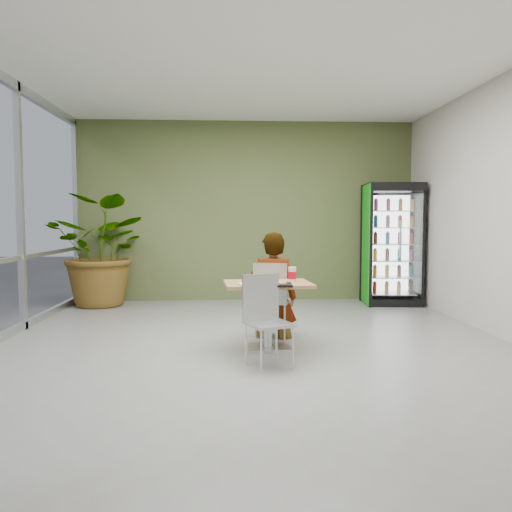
{
  "coord_description": "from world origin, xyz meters",
  "views": [
    {
      "loc": [
        -0.27,
        -5.46,
        1.42
      ],
      "look_at": [
        0.03,
        0.58,
        1.0
      ],
      "focal_mm": 35.0,
      "sensor_mm": 36.0,
      "label": 1
    }
  ],
  "objects_px": {
    "chair_far": "(271,294)",
    "soda_cup": "(292,275)",
    "beverage_fridge": "(392,244)",
    "dining_table": "(268,302)",
    "chair_near": "(265,312)",
    "seated_woman": "(273,297)",
    "potted_plant": "(104,251)",
    "cafeteria_tray": "(273,285)"
  },
  "relations": [
    {
      "from": "dining_table",
      "to": "chair_far",
      "type": "relative_size",
      "value": 1.07
    },
    {
      "from": "soda_cup",
      "to": "potted_plant",
      "type": "distance_m",
      "value": 4.08
    },
    {
      "from": "chair_far",
      "to": "beverage_fridge",
      "type": "xyz_separation_m",
      "value": [
        2.27,
        2.4,
        0.49
      ]
    },
    {
      "from": "chair_far",
      "to": "soda_cup",
      "type": "xyz_separation_m",
      "value": [
        0.19,
        -0.48,
        0.29
      ]
    },
    {
      "from": "seated_woman",
      "to": "potted_plant",
      "type": "distance_m",
      "value": 3.62
    },
    {
      "from": "chair_near",
      "to": "cafeteria_tray",
      "type": "distance_m",
      "value": 0.39
    },
    {
      "from": "chair_far",
      "to": "potted_plant",
      "type": "bearing_deg",
      "value": -28.27
    },
    {
      "from": "chair_far",
      "to": "beverage_fridge",
      "type": "distance_m",
      "value": 3.34
    },
    {
      "from": "soda_cup",
      "to": "seated_woman",
      "type": "bearing_deg",
      "value": 107.79
    },
    {
      "from": "dining_table",
      "to": "cafeteria_tray",
      "type": "distance_m",
      "value": 0.37
    },
    {
      "from": "chair_far",
      "to": "chair_near",
      "type": "xyz_separation_m",
      "value": [
        -0.16,
        -1.13,
        -0.02
      ]
    },
    {
      "from": "dining_table",
      "to": "beverage_fridge",
      "type": "height_order",
      "value": "beverage_fridge"
    },
    {
      "from": "chair_near",
      "to": "cafeteria_tray",
      "type": "height_order",
      "value": "chair_near"
    },
    {
      "from": "seated_woman",
      "to": "soda_cup",
      "type": "height_order",
      "value": "seated_woman"
    },
    {
      "from": "seated_woman",
      "to": "cafeteria_tray",
      "type": "relative_size",
      "value": 4.04
    },
    {
      "from": "chair_far",
      "to": "seated_woman",
      "type": "height_order",
      "value": "seated_woman"
    },
    {
      "from": "seated_woman",
      "to": "soda_cup",
      "type": "distance_m",
      "value": 0.64
    },
    {
      "from": "beverage_fridge",
      "to": "potted_plant",
      "type": "xyz_separation_m",
      "value": [
        -4.89,
        0.08,
        -0.1
      ]
    },
    {
      "from": "seated_woman",
      "to": "chair_near",
      "type": "bearing_deg",
      "value": 96.31
    },
    {
      "from": "dining_table",
      "to": "seated_woman",
      "type": "height_order",
      "value": "seated_woman"
    },
    {
      "from": "dining_table",
      "to": "soda_cup",
      "type": "distance_m",
      "value": 0.41
    },
    {
      "from": "chair_near",
      "to": "beverage_fridge",
      "type": "distance_m",
      "value": 4.31
    },
    {
      "from": "chair_near",
      "to": "soda_cup",
      "type": "relative_size",
      "value": 5.54
    },
    {
      "from": "soda_cup",
      "to": "cafeteria_tray",
      "type": "distance_m",
      "value": 0.44
    },
    {
      "from": "seated_woman",
      "to": "beverage_fridge",
      "type": "distance_m",
      "value": 3.3
    },
    {
      "from": "soda_cup",
      "to": "potted_plant",
      "type": "relative_size",
      "value": 0.09
    },
    {
      "from": "seated_woman",
      "to": "cafeteria_tray",
      "type": "bearing_deg",
      "value": 99.97
    },
    {
      "from": "dining_table",
      "to": "chair_far",
      "type": "bearing_deg",
      "value": 81.24
    },
    {
      "from": "soda_cup",
      "to": "potted_plant",
      "type": "bearing_deg",
      "value": 133.58
    },
    {
      "from": "beverage_fridge",
      "to": "chair_far",
      "type": "bearing_deg",
      "value": -127.93
    },
    {
      "from": "seated_woman",
      "to": "chair_far",
      "type": "bearing_deg",
      "value": 75.1
    },
    {
      "from": "cafeteria_tray",
      "to": "beverage_fridge",
      "type": "distance_m",
      "value": 4.0
    },
    {
      "from": "seated_woman",
      "to": "soda_cup",
      "type": "bearing_deg",
      "value": 122.88
    },
    {
      "from": "chair_far",
      "to": "chair_near",
      "type": "height_order",
      "value": "chair_far"
    },
    {
      "from": "dining_table",
      "to": "seated_woman",
      "type": "distance_m",
      "value": 0.6
    },
    {
      "from": "potted_plant",
      "to": "chair_far",
      "type": "bearing_deg",
      "value": -43.36
    },
    {
      "from": "cafeteria_tray",
      "to": "potted_plant",
      "type": "relative_size",
      "value": 0.21
    },
    {
      "from": "soda_cup",
      "to": "potted_plant",
      "type": "height_order",
      "value": "potted_plant"
    },
    {
      "from": "chair_far",
      "to": "soda_cup",
      "type": "bearing_deg",
      "value": 127.0
    },
    {
      "from": "dining_table",
      "to": "beverage_fridge",
      "type": "distance_m",
      "value": 3.8
    },
    {
      "from": "chair_far",
      "to": "cafeteria_tray",
      "type": "relative_size",
      "value": 2.34
    },
    {
      "from": "chair_near",
      "to": "potted_plant",
      "type": "bearing_deg",
      "value": 101.75
    }
  ]
}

